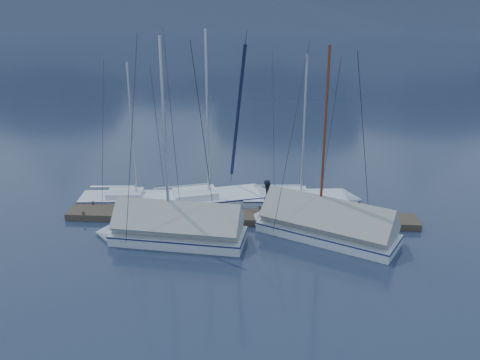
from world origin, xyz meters
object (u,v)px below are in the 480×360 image
at_px(sailboat_open_mid, 219,199).
at_px(sailboat_open_right, 309,199).
at_px(person, 268,197).
at_px(sailboat_covered_far, 167,230).
at_px(sailboat_covered_near, 316,225).
at_px(sailboat_open_left, 145,200).

height_order(sailboat_open_mid, sailboat_open_right, sailboat_open_mid).
height_order(sailboat_open_mid, person, sailboat_open_mid).
xyz_separation_m(sailboat_open_right, sailboat_covered_far, (-6.99, -5.33, 0.35)).
bearing_deg(person, sailboat_open_right, -33.86).
height_order(sailboat_covered_near, person, sailboat_covered_near).
bearing_deg(person, sailboat_open_left, 82.73).
bearing_deg(sailboat_covered_far, sailboat_open_right, 37.35).
distance_m(sailboat_open_mid, person, 3.68).
height_order(sailboat_open_left, sailboat_covered_far, sailboat_covered_far).
distance_m(sailboat_open_left, person, 7.25).
relative_size(sailboat_covered_far, person, 5.63).
distance_m(sailboat_open_right, sailboat_covered_near, 4.24).
xyz_separation_m(sailboat_open_mid, person, (2.79, -2.15, 1.07)).
xyz_separation_m(sailboat_covered_far, person, (4.70, 2.75, 0.75)).
relative_size(sailboat_open_left, sailboat_covered_near, 0.86).
bearing_deg(person, sailboat_open_mid, 60.10).
distance_m(sailboat_open_right, person, 3.62).
bearing_deg(sailboat_open_mid, person, -37.58).
xyz_separation_m(sailboat_open_left, sailboat_covered_near, (9.29, -3.49, 0.35)).
xyz_separation_m(sailboat_open_left, person, (6.92, -1.85, 1.10)).
relative_size(sailboat_open_mid, sailboat_open_right, 1.15).
bearing_deg(sailboat_open_left, sailboat_open_right, 4.57).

